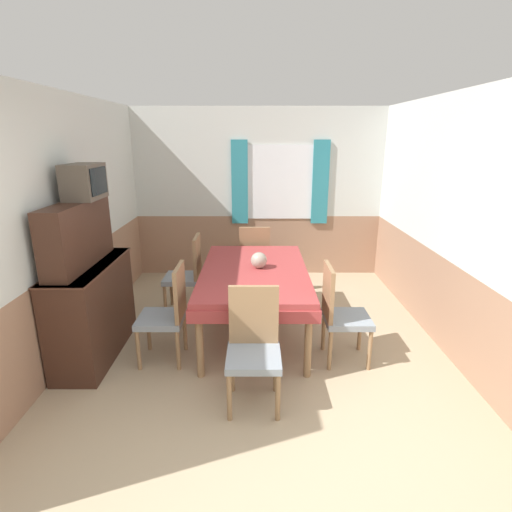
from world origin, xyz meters
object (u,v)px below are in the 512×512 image
Objects in this scene: chair_right_near at (339,311)px; chair_left_near at (167,311)px; vase at (258,260)px; chair_head_window at (254,257)px; chair_head_near at (253,344)px; tv at (83,182)px; dining_table at (253,278)px; sideboard at (88,293)px; chair_left_far at (187,272)px.

chair_left_near is (-1.68, 0.00, 0.00)m from chair_right_near.
chair_left_near is 5.50× the size of vase.
chair_head_near is at bearing -90.00° from chair_head_window.
dining_table is at bearing 10.34° from tv.
chair_left_near is 0.63× the size of sideboard.
chair_left_near is 2.00m from chair_head_window.
vase is at bearing -128.39° from chair_right_near.
vase is (1.69, 0.52, 0.18)m from sideboard.
tv reaches higher than sideboard.
tv is at bearing -169.66° from dining_table.
dining_table is at bearing -143.51° from vase.
chair_left_far is 1.00× the size of chair_left_near.
chair_left_far is at bearing -142.58° from chair_head_window.
chair_head_near is 1.00× the size of chair_left_far.
dining_table is 10.94× the size of vase.
chair_right_near is at bearing -6.70° from tv.
chair_left_far is (-0.84, 0.59, -0.14)m from dining_table.
chair_left_near is at bearing -144.95° from vase.
tv is at bearing -136.86° from chair_head_window.
chair_head_near is (-0.00, -1.23, -0.14)m from dining_table.
chair_left_near is at bearing -180.00° from chair_left_far.
chair_head_near is at bearing -127.42° from chair_left_near.
chair_right_near is 1.06m from vase.
chair_head_window is at bearing 92.45° from vase.
chair_right_near is at bearing -65.19° from chair_head_window.
dining_table is 1.99× the size of chair_left_near.
chair_left_far is at bearing -124.97° from chair_right_near.
chair_right_near reaches higher than dining_table.
chair_left_far and chair_left_near have the same top height.
chair_left_near is 1.49m from tv.
chair_head_window is at bearing 46.28° from sideboard.
chair_head_near and chair_left_far have the same top height.
chair_left_near is at bearing -114.81° from chair_head_window.
tv is 1.93m from vase.
chair_right_near is 2.00m from chair_head_window.
tv reaches higher than chair_left_far.
vase is (-0.79, 0.63, 0.33)m from chair_right_near.
dining_table is at bearing 16.36° from sideboard.
chair_head_window is 1.24m from vase.
dining_table is 1.99× the size of chair_head_near.
tv is at bearing 88.38° from sideboard.
tv reaches higher than chair_left_near.
chair_head_window is at bearing -90.00° from chair_head_near.
sideboard is 3.34× the size of tv.
chair_left_far is at bearing 0.00° from chair_left_near.
chair_head_near is 1.00× the size of chair_left_near.
chair_left_far and chair_head_window have the same top height.
chair_left_far is at bearing -65.19° from chair_head_near.
chair_head_near is 1.06m from chair_left_near.
tv is (-1.63, -0.30, 1.09)m from dining_table.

